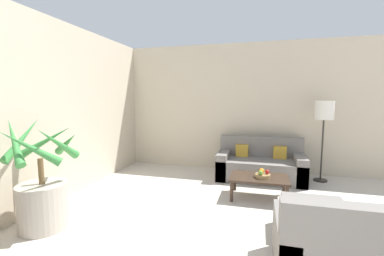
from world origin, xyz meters
The scene contains 12 objects.
wall_back centered at (0.00, 6.30, 1.35)m, with size 7.71×0.06×2.70m.
wall_left centered at (-3.09, 3.14, 1.35)m, with size 0.06×7.87×2.70m.
potted_palm centered at (-2.61, 3.09, 0.42)m, with size 0.89×0.90×1.34m.
sofa_loveseat centered at (-0.13, 5.72, 0.26)m, with size 1.60×0.80×0.79m.
floor_lamp centered at (0.97, 5.87, 1.27)m, with size 0.34×0.34×1.50m.
coffee_table centered at (-0.14, 4.71, 0.30)m, with size 0.88×0.59×0.34m.
fruit_bowl centered at (-0.09, 4.67, 0.37)m, with size 0.23×0.23×0.06m.
apple_red centered at (-0.03, 4.69, 0.43)m, with size 0.06×0.06×0.06m.
apple_green centered at (-0.12, 4.60, 0.43)m, with size 0.07×0.07×0.07m.
orange_fruit centered at (-0.11, 4.69, 0.44)m, with size 0.08×0.08×0.08m.
armchair centered at (0.46, 2.93, 0.26)m, with size 0.90×0.87×0.82m.
ottoman centered at (0.46, 3.76, 0.19)m, with size 0.67×0.48×0.39m.
Camera 1 is at (-0.15, 0.72, 1.54)m, focal length 24.00 mm.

